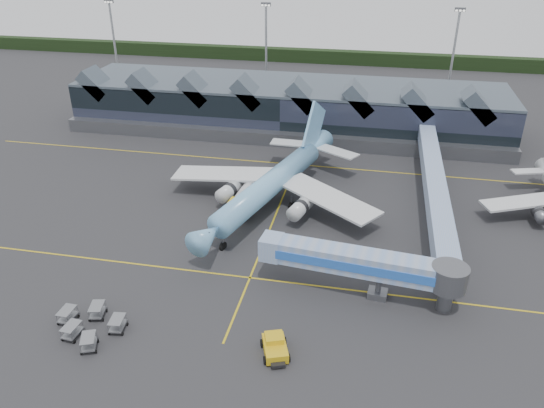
% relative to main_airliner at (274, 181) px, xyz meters
% --- Properties ---
extents(ground, '(260.00, 260.00, 0.00)m').
position_rel_main_airliner_xyz_m(ground, '(0.95, -12.15, -3.84)').
color(ground, '#2B2B2E').
rests_on(ground, ground).
extents(taxi_stripes, '(120.00, 60.00, 0.01)m').
position_rel_main_airliner_xyz_m(taxi_stripes, '(0.95, -2.15, -3.83)').
color(taxi_stripes, gold).
rests_on(taxi_stripes, ground).
extents(tree_line_far, '(260.00, 4.00, 4.00)m').
position_rel_main_airliner_xyz_m(tree_line_far, '(0.95, 97.85, -1.84)').
color(tree_line_far, black).
rests_on(tree_line_far, ground).
extents(terminal, '(90.00, 22.25, 12.52)m').
position_rel_main_airliner_xyz_m(terminal, '(-4.11, 35.20, 1.04)').
color(terminal, black).
rests_on(terminal, ground).
extents(light_masts, '(132.40, 42.56, 22.45)m').
position_rel_main_airliner_xyz_m(light_masts, '(21.95, 50.65, 8.65)').
color(light_masts, '#9B9FA3').
rests_on(light_masts, ground).
extents(main_airliner, '(33.97, 39.92, 13.06)m').
position_rel_main_airliner_xyz_m(main_airliner, '(0.00, 0.00, 0.00)').
color(main_airliner, '#6BAEDA').
rests_on(main_airliner, ground).
extents(jet_bridge, '(23.96, 5.94, 5.91)m').
position_rel_main_airliner_xyz_m(jet_bridge, '(15.63, -20.74, 0.36)').
color(jet_bridge, '#7FA0D4').
rests_on(jet_bridge, ground).
extents(fuel_truck, '(3.49, 10.10, 3.36)m').
position_rel_main_airliner_xyz_m(fuel_truck, '(-4.07, -2.03, -1.95)').
color(fuel_truck, black).
rests_on(fuel_truck, ground).
extents(pushback_tug, '(3.63, 4.60, 1.85)m').
position_rel_main_airliner_xyz_m(pushback_tug, '(6.56, -32.39, -3.01)').
color(pushback_tug, gold).
rests_on(pushback_tug, ground).
extents(baggage_carts, '(7.65, 7.36, 1.54)m').
position_rel_main_airliner_xyz_m(baggage_carts, '(-13.79, -32.99, -2.97)').
color(baggage_carts, gray).
rests_on(baggage_carts, ground).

